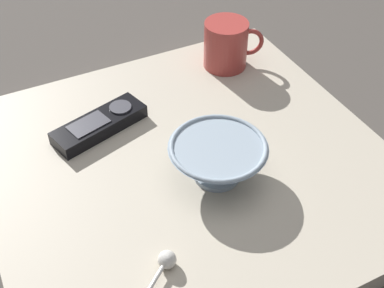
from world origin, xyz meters
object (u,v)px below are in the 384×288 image
(cereal_bowl, at_px, (218,159))
(teaspoon, at_px, (163,267))
(tv_remote_near, at_px, (100,124))
(coffee_mug, at_px, (227,45))

(cereal_bowl, distance_m, teaspoon, 0.20)
(cereal_bowl, height_order, teaspoon, cereal_bowl)
(teaspoon, height_order, tv_remote_near, tv_remote_near)
(coffee_mug, height_order, tv_remote_near, coffee_mug)
(cereal_bowl, bearing_deg, teaspoon, 39.82)
(cereal_bowl, xyz_separation_m, tv_remote_near, (0.13, -0.19, -0.02))
(coffee_mug, distance_m, tv_remote_near, 0.31)
(teaspoon, distance_m, tv_remote_near, 0.31)
(cereal_bowl, relative_size, teaspoon, 1.43)
(teaspoon, bearing_deg, cereal_bowl, -140.18)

